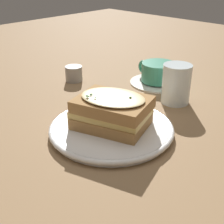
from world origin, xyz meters
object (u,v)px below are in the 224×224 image
(teacup_with_saucer, at_px, (158,74))
(water_glass, at_px, (176,84))
(condiment_pot, at_px, (74,74))
(sandwich, at_px, (112,111))
(dinner_plate, at_px, (112,128))

(teacup_with_saucer, relative_size, water_glass, 1.63)
(condiment_pot, bearing_deg, sandwich, 154.06)
(sandwich, xyz_separation_m, water_glass, (-0.00, -0.21, -0.00))
(sandwich, relative_size, teacup_with_saucer, 1.08)
(condiment_pot, bearing_deg, water_glass, -165.24)
(dinner_plate, distance_m, teacup_with_saucer, 0.30)
(dinner_plate, relative_size, water_glass, 2.63)
(dinner_plate, bearing_deg, water_glass, -91.60)
(water_glass, distance_m, condiment_pot, 0.29)
(water_glass, bearing_deg, dinner_plate, 88.40)
(dinner_plate, relative_size, sandwich, 1.49)
(sandwich, bearing_deg, teacup_with_saucer, -70.35)
(dinner_plate, distance_m, condiment_pot, 0.31)
(dinner_plate, height_order, sandwich, sandwich)
(sandwich, height_order, teacup_with_saucer, sandwich)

